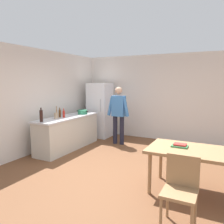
{
  "coord_description": "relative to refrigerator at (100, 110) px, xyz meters",
  "views": [
    {
      "loc": [
        1.84,
        -4.08,
        1.85
      ],
      "look_at": [
        -0.85,
        1.22,
        1.05
      ],
      "focal_mm": 36.01,
      "sensor_mm": 36.0,
      "label": 1
    }
  ],
  "objects": [
    {
      "name": "person",
      "position": [
        0.95,
        -0.55,
        0.08
      ],
      "size": [
        0.7,
        0.22,
        1.7
      ],
      "color": "#1E1E2D",
      "rests_on": "ground_plane"
    },
    {
      "name": "bottle_wine_dark",
      "position": [
        -0.15,
        -2.54,
        0.15
      ],
      "size": [
        0.08,
        0.08,
        0.34
      ],
      "color": "black",
      "rests_on": "kitchen_counter"
    },
    {
      "name": "chair",
      "position": [
        3.3,
        -3.67,
        -0.37
      ],
      "size": [
        0.42,
        0.42,
        0.91
      ],
      "rotation": [
        0.0,
        0.0,
        -0.03
      ],
      "color": "#9E754C",
      "rests_on": "ground_plane"
    },
    {
      "name": "wall_left",
      "position": [
        -0.7,
        -2.2,
        0.45
      ],
      "size": [
        0.12,
        5.6,
        2.7
      ],
      "primitive_type": "cube",
      "color": "silver",
      "rests_on": "ground_plane"
    },
    {
      "name": "cooking_pot",
      "position": [
        -0.01,
        -1.01,
        0.06
      ],
      "size": [
        0.4,
        0.28,
        0.12
      ],
      "color": "#2D845B",
      "rests_on": "kitchen_counter"
    },
    {
      "name": "book_stack",
      "position": [
        3.1,
        -2.66,
        -0.13
      ],
      "size": [
        0.27,
        0.18,
        0.05
      ],
      "color": "#387A47",
      "rests_on": "dining_table"
    },
    {
      "name": "ground_plane",
      "position": [
        1.9,
        -2.4,
        -0.9
      ],
      "size": [
        14.0,
        14.0,
        0.0
      ],
      "primitive_type": "plane",
      "color": "brown"
    },
    {
      "name": "wall_back",
      "position": [
        1.9,
        0.6,
        0.45
      ],
      "size": [
        6.4,
        0.12,
        2.7
      ],
      "primitive_type": "cube",
      "color": "silver",
      "rests_on": "ground_plane"
    },
    {
      "name": "bottle_beer_brown",
      "position": [
        -0.21,
        -1.79,
        0.11
      ],
      "size": [
        0.06,
        0.06,
        0.26
      ],
      "color": "#5B3314",
      "rests_on": "kitchen_counter"
    },
    {
      "name": "utensil_jar",
      "position": [
        -0.18,
        -1.97,
        0.08
      ],
      "size": [
        0.11,
        0.11,
        0.32
      ],
      "color": "tan",
      "rests_on": "kitchen_counter"
    },
    {
      "name": "refrigerator",
      "position": [
        0.0,
        0.0,
        0.0
      ],
      "size": [
        0.7,
        0.67,
        1.8
      ],
      "color": "white",
      "rests_on": "ground_plane"
    },
    {
      "name": "kitchen_counter",
      "position": [
        -0.1,
        -1.6,
        -0.45
      ],
      "size": [
        0.64,
        2.2,
        0.9
      ],
      "color": "beige",
      "rests_on": "ground_plane"
    },
    {
      "name": "bottle_sauce_red",
      "position": [
        -0.09,
        -1.77,
        0.1
      ],
      "size": [
        0.06,
        0.06,
        0.24
      ],
      "color": "#B22319",
      "rests_on": "kitchen_counter"
    },
    {
      "name": "dining_table",
      "position": [
        3.3,
        -2.7,
        -0.23
      ],
      "size": [
        1.4,
        0.9,
        0.75
      ],
      "color": "#9E754C",
      "rests_on": "ground_plane"
    }
  ]
}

